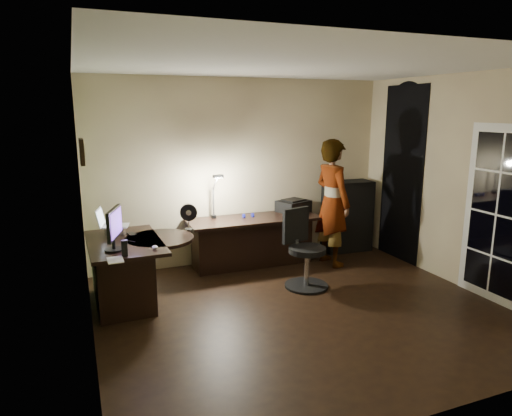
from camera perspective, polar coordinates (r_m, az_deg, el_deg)
name	(u,v)px	position (r m, az deg, el deg)	size (l,w,h in m)	color
floor	(302,310)	(5.39, 5.77, -12.62)	(4.50, 4.00, 0.01)	black
ceiling	(308,64)	(4.91, 6.48, 17.42)	(4.50, 4.00, 0.01)	silver
wall_back	(242,171)	(6.79, -1.82, 4.58)	(4.50, 0.01, 2.70)	#C2B189
wall_front	(441,244)	(3.38, 22.15, -4.24)	(4.50, 0.01, 2.70)	#C2B189
wall_left	(83,211)	(4.41, -20.78, -0.41)	(0.01, 4.00, 2.70)	#C2B189
wall_right	(463,182)	(6.34, 24.48, 2.93)	(0.01, 4.00, 2.70)	#C2B189
green_wall_overlay	(85,211)	(4.41, -20.58, -0.39)	(0.00, 4.00, 2.70)	#4D642B
arched_doorway	(402,174)	(7.17, 17.77, 4.01)	(0.01, 0.90, 2.60)	black
french_door	(496,215)	(6.01, 27.84, -0.75)	(0.02, 0.92, 2.10)	white
framed_picture	(82,152)	(4.79, -20.95, 6.58)	(0.04, 0.30, 0.25)	black
desk_left	(126,272)	(5.62, -15.91, -7.71)	(0.81, 1.32, 0.76)	black
desk_right	(254,242)	(6.67, -0.27, -4.26)	(1.92, 0.67, 0.72)	black
cabinet	(347,216)	(7.50, 11.32, -0.99)	(0.76, 0.38, 1.14)	black
laptop_stand	(115,230)	(5.83, -17.21, -2.62)	(0.22, 0.18, 0.09)	silver
laptop	(114,217)	(5.80, -17.31, -1.09)	(0.34, 0.32, 0.23)	silver
monitor	(113,235)	(5.13, -17.43, -3.26)	(0.10, 0.50, 0.33)	black
mouse	(155,247)	(5.11, -12.53, -4.79)	(0.06, 0.09, 0.03)	silver
phone	(131,234)	(5.76, -15.31, -3.12)	(0.07, 0.14, 0.01)	black
pen	(131,241)	(5.44, -15.41, -4.02)	(0.01, 0.14, 0.01)	black
speaker	(125,248)	(4.92, -16.11, -4.83)	(0.07, 0.07, 0.17)	black
notepad	(115,260)	(4.82, -17.18, -6.24)	(0.15, 0.21, 0.01)	silver
desk_fan	(189,217)	(6.03, -8.43, -1.09)	(0.22, 0.12, 0.35)	black
headphones	(248,215)	(6.62, -0.98, -0.91)	(0.17, 0.07, 0.08)	navy
printer	(293,206)	(7.00, 4.70, 0.28)	(0.46, 0.36, 0.20)	black
desk_lamp	(213,194)	(6.52, -5.36, 1.71)	(0.18, 0.33, 0.73)	black
office_chair	(307,250)	(5.87, 6.42, -5.19)	(0.56, 0.56, 1.01)	black
person	(332,203)	(6.71, 9.52, 0.64)	(0.66, 0.44, 1.85)	#D8A88C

